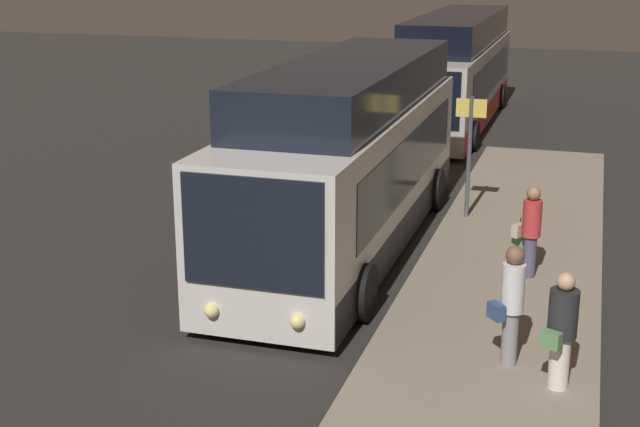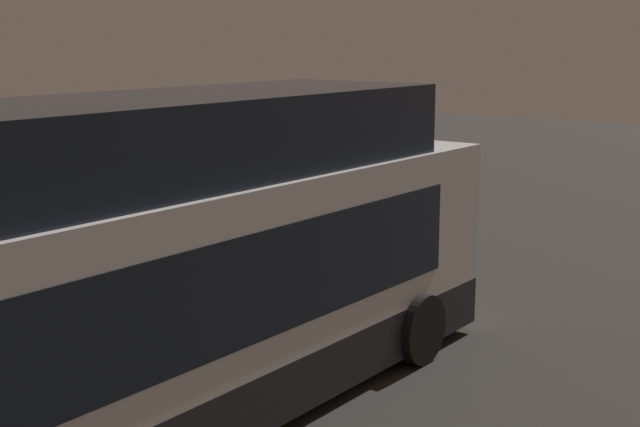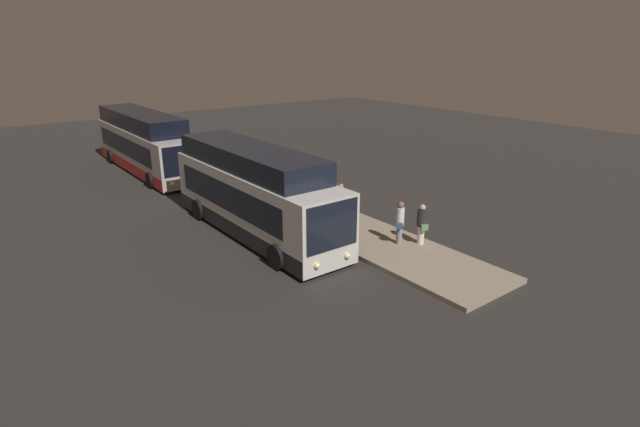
# 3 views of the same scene
# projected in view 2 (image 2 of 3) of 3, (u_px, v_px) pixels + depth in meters

# --- Properties ---
(ground) EXTENTS (80.00, 80.00, 0.00)m
(ground) POSITION_uv_depth(u_px,v_px,m) (162.00, 423.00, 10.62)
(ground) COLOR #2B2826
(bus_lead) EXTENTS (10.84, 2.89, 3.89)m
(bus_lead) POSITION_uv_depth(u_px,v_px,m) (154.00, 288.00, 10.08)
(bus_lead) COLOR silver
(bus_lead) RESTS_ON ground
(passenger_boarding) EXTENTS (0.52, 0.60, 1.74)m
(passenger_boarding) POSITION_uv_depth(u_px,v_px,m) (43.00, 265.00, 13.45)
(passenger_boarding) COLOR #4C476B
(passenger_boarding) RESTS_ON platform
(passenger_waiting) EXTENTS (0.57, 0.59, 1.84)m
(passenger_waiting) POSITION_uv_depth(u_px,v_px,m) (217.00, 219.00, 16.45)
(passenger_waiting) COLOR gray
(passenger_waiting) RESTS_ON platform
(passenger_with_bags) EXTENTS (0.67, 0.55, 1.71)m
(passenger_with_bags) POSITION_uv_depth(u_px,v_px,m) (208.00, 216.00, 17.32)
(passenger_with_bags) COLOR silver
(passenger_with_bags) RESTS_ON platform
(suitcase) EXTENTS (0.43, 0.25, 1.00)m
(suitcase) POSITION_uv_depth(u_px,v_px,m) (30.00, 311.00, 13.11)
(suitcase) COLOR #598C59
(suitcase) RESTS_ON platform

